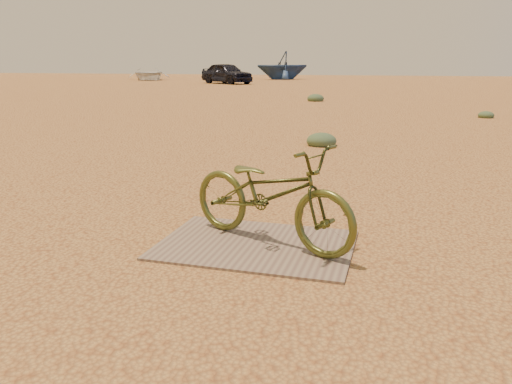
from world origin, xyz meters
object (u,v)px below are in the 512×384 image
(boat_near_left, at_px, (148,74))
(bicycle, at_px, (270,194))
(plywood_board, at_px, (256,245))
(boat_far_left, at_px, (282,65))
(car, at_px, (226,73))

(boat_near_left, bearing_deg, bicycle, -86.41)
(plywood_board, bearing_deg, boat_far_left, 102.78)
(bicycle, xyz_separation_m, boat_near_left, (-21.10, 37.77, 0.08))
(plywood_board, height_order, bicycle, bicycle)
(bicycle, relative_size, car, 0.37)
(car, bearing_deg, boat_far_left, 22.56)
(plywood_board, height_order, car, car)
(bicycle, height_order, boat_far_left, boat_far_left)
(bicycle, relative_size, boat_near_left, 0.32)
(plywood_board, relative_size, boat_far_left, 0.34)
(bicycle, distance_m, car, 34.28)
(plywood_board, xyz_separation_m, boat_far_left, (-9.70, 42.77, 1.28))
(boat_far_left, bearing_deg, car, -44.50)
(plywood_board, bearing_deg, boat_near_left, 119.02)
(plywood_board, height_order, boat_near_left, boat_near_left)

